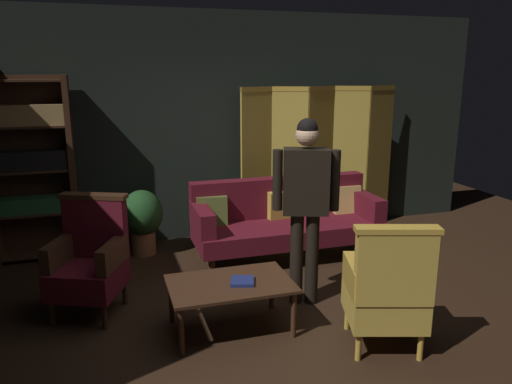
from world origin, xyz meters
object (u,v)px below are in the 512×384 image
object	(u,v)px
velvet_couch	(285,217)
coffee_table	(230,288)
armchair_wing_left	(90,259)
bookshelf	(31,165)
standing_figure	(306,195)
armchair_gilt_accent	(387,290)
book_navy_cloth	(242,281)
potted_plant	(142,218)
folding_screen	(320,158)

from	to	relation	value
velvet_couch	coffee_table	world-z (taller)	velvet_couch
coffee_table	velvet_couch	bearing A→B (deg)	55.19
armchair_wing_left	bookshelf	bearing A→B (deg)	110.89
standing_figure	bookshelf	bearing A→B (deg)	141.79
armchair_gilt_accent	book_navy_cloth	xyz separation A→B (m)	(-0.97, 0.59, -0.06)
standing_figure	potted_plant	xyz separation A→B (m)	(-1.31, 1.71, -0.59)
folding_screen	book_navy_cloth	size ratio (longest dim) A/B	11.55
armchair_wing_left	potted_plant	world-z (taller)	armchair_wing_left
velvet_couch	armchair_wing_left	xyz separation A→B (m)	(-2.12, -0.79, 0.04)
bookshelf	armchair_wing_left	distance (m)	1.75
bookshelf	coffee_table	size ratio (longest dim) A/B	2.05
armchair_gilt_accent	standing_figure	distance (m)	1.10
potted_plant	bookshelf	bearing A→B (deg)	169.28
armchair_wing_left	potted_plant	bearing A→B (deg)	67.15
standing_figure	book_navy_cloth	xyz separation A→B (m)	(-0.68, -0.32, -0.59)
coffee_table	standing_figure	bearing A→B (deg)	20.39
bookshelf	velvet_couch	world-z (taller)	bookshelf
armchair_gilt_accent	coffee_table	bearing A→B (deg)	149.23
armchair_wing_left	standing_figure	size ratio (longest dim) A/B	0.61
coffee_table	potted_plant	bearing A→B (deg)	105.11
folding_screen	bookshelf	world-z (taller)	bookshelf
armchair_wing_left	potted_plant	size ratio (longest dim) A/B	1.36
standing_figure	potted_plant	size ratio (longest dim) A/B	2.23
velvet_couch	armchair_gilt_accent	distance (m)	2.10
coffee_table	potted_plant	xyz separation A→B (m)	(-0.54, 1.99, 0.06)
armchair_gilt_accent	standing_figure	size ratio (longest dim) A/B	0.61
velvet_couch	armchair_gilt_accent	xyz separation A→B (m)	(0.04, -2.10, 0.04)
folding_screen	velvet_couch	xyz separation A→B (m)	(-0.75, -0.74, -0.53)
folding_screen	bookshelf	size ratio (longest dim) A/B	1.05
bookshelf	coffee_table	world-z (taller)	bookshelf
folding_screen	standing_figure	distance (m)	2.17
folding_screen	armchair_gilt_accent	xyz separation A→B (m)	(-0.72, -2.84, -0.50)
bookshelf	armchair_wing_left	bearing A→B (deg)	-69.11
coffee_table	potted_plant	world-z (taller)	potted_plant
coffee_table	armchair_gilt_accent	xyz separation A→B (m)	(1.06, -0.63, 0.12)
armchair_gilt_accent	potted_plant	world-z (taller)	armchair_gilt_accent
standing_figure	velvet_couch	bearing A→B (deg)	77.86
armchair_gilt_accent	book_navy_cloth	distance (m)	1.14
bookshelf	folding_screen	bearing A→B (deg)	-0.05
coffee_table	bookshelf	bearing A→B (deg)	127.21
bookshelf	armchair_gilt_accent	size ratio (longest dim) A/B	1.97
bookshelf	potted_plant	distance (m)	1.33
potted_plant	book_navy_cloth	distance (m)	2.13
folding_screen	armchair_gilt_accent	world-z (taller)	folding_screen
bookshelf	potted_plant	world-z (taller)	bookshelf
bookshelf	standing_figure	distance (m)	3.11
bookshelf	potted_plant	size ratio (longest dim) A/B	2.68
armchair_gilt_accent	potted_plant	size ratio (longest dim) A/B	1.36
book_navy_cloth	armchair_gilt_accent	bearing A→B (deg)	-31.51
folding_screen	potted_plant	distance (m)	2.39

